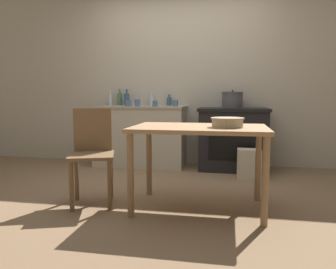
# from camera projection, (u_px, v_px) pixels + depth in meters

# --- Properties ---
(ground_plane) EXTENTS (14.00, 14.00, 0.00)m
(ground_plane) POSITION_uv_depth(u_px,v_px,m) (160.00, 193.00, 3.44)
(ground_plane) COLOR #896B4C
(wall_back) EXTENTS (8.00, 0.07, 2.55)m
(wall_back) POSITION_uv_depth(u_px,v_px,m) (182.00, 78.00, 4.84)
(wall_back) COLOR beige
(wall_back) RESTS_ON ground_plane
(counter_cabinet) EXTENTS (1.31, 0.59, 0.87)m
(counter_cabinet) POSITION_uv_depth(u_px,v_px,m) (140.00, 136.00, 4.74)
(counter_cabinet) COLOR beige
(counter_cabinet) RESTS_ON ground_plane
(stove) EXTENTS (0.94, 0.61, 0.85)m
(stove) POSITION_uv_depth(u_px,v_px,m) (233.00, 139.00, 4.49)
(stove) COLOR black
(stove) RESTS_ON ground_plane
(work_table) EXTENTS (1.18, 0.74, 0.75)m
(work_table) POSITION_uv_depth(u_px,v_px,m) (199.00, 138.00, 2.90)
(work_table) COLOR #A87F56
(work_table) RESTS_ON ground_plane
(chair) EXTENTS (0.51, 0.51, 0.90)m
(chair) POSITION_uv_depth(u_px,v_px,m) (92.00, 152.00, 3.08)
(chair) COLOR brown
(chair) RESTS_ON ground_plane
(flour_sack) EXTENTS (0.28, 0.20, 0.37)m
(flour_sack) POSITION_uv_depth(u_px,v_px,m) (249.00, 164.00, 3.99)
(flour_sack) COLOR beige
(flour_sack) RESTS_ON ground_plane
(stock_pot) EXTENTS (0.29, 0.29, 0.24)m
(stock_pot) POSITION_uv_depth(u_px,v_px,m) (232.00, 100.00, 4.49)
(stock_pot) COLOR #4C4C51
(stock_pot) RESTS_ON stove
(mixing_bowl_large) EXTENTS (0.28, 0.28, 0.08)m
(mixing_bowl_large) POSITION_uv_depth(u_px,v_px,m) (227.00, 122.00, 2.79)
(mixing_bowl_large) COLOR tan
(mixing_bowl_large) RESTS_ON work_table
(bottle_far_left) EXTENTS (0.07, 0.07, 0.25)m
(bottle_far_left) POSITION_uv_depth(u_px,v_px,m) (120.00, 99.00, 4.96)
(bottle_far_left) COLOR #517F5B
(bottle_far_left) RESTS_ON counter_cabinet
(bottle_left) EXTENTS (0.06, 0.06, 0.23)m
(bottle_left) POSITION_uv_depth(u_px,v_px,m) (110.00, 99.00, 4.96)
(bottle_left) COLOR silver
(bottle_left) RESTS_ON counter_cabinet
(bottle_mid_left) EXTENTS (0.08, 0.08, 0.24)m
(bottle_mid_left) POSITION_uv_depth(u_px,v_px,m) (127.00, 99.00, 4.88)
(bottle_mid_left) COLOR #3D5675
(bottle_mid_left) RESTS_ON counter_cabinet
(bottle_center_left) EXTENTS (0.07, 0.07, 0.19)m
(bottle_center_left) POSITION_uv_depth(u_px,v_px,m) (152.00, 100.00, 4.87)
(bottle_center_left) COLOR silver
(bottle_center_left) RESTS_ON counter_cabinet
(bottle_center) EXTENTS (0.07, 0.07, 0.16)m
(bottle_center) POSITION_uv_depth(u_px,v_px,m) (169.00, 101.00, 4.82)
(bottle_center) COLOR #3D5675
(bottle_center) RESTS_ON counter_cabinet
(cup_center_right) EXTENTS (0.07, 0.07, 0.09)m
(cup_center_right) POSITION_uv_depth(u_px,v_px,m) (176.00, 103.00, 4.49)
(cup_center_right) COLOR #4C6B99
(cup_center_right) RESTS_ON counter_cabinet
(cup_mid_right) EXTENTS (0.07, 0.07, 0.08)m
(cup_mid_right) POSITION_uv_depth(u_px,v_px,m) (155.00, 104.00, 4.44)
(cup_mid_right) COLOR #4C6B99
(cup_mid_right) RESTS_ON counter_cabinet
(cup_right) EXTENTS (0.08, 0.08, 0.09)m
(cup_right) POSITION_uv_depth(u_px,v_px,m) (137.00, 103.00, 4.51)
(cup_right) COLOR #4C6B99
(cup_right) RESTS_ON counter_cabinet
(cup_far_right) EXTENTS (0.08, 0.08, 0.08)m
(cup_far_right) POSITION_uv_depth(u_px,v_px,m) (128.00, 103.00, 4.57)
(cup_far_right) COLOR #4C6B99
(cup_far_right) RESTS_ON counter_cabinet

